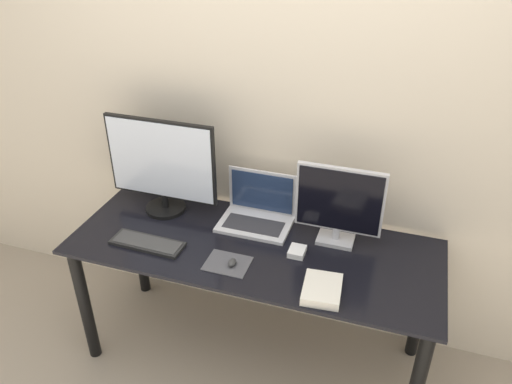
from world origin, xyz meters
TOP-DOWN VIEW (x-y plane):
  - wall_back at (0.00, 0.75)m, footprint 7.00×0.05m
  - desk at (0.00, 0.34)m, footprint 1.80×0.69m
  - monitor_left at (-0.55, 0.51)m, footprint 0.60×0.21m
  - monitor_right at (0.37, 0.51)m, footprint 0.42×0.12m
  - laptop at (-0.05, 0.56)m, footprint 0.37×0.25m
  - keyboard at (-0.49, 0.19)m, footprint 0.37×0.13m
  - mousepad at (-0.07, 0.17)m, footprint 0.20×0.16m
  - mouse at (-0.04, 0.17)m, footprint 0.03×0.06m
  - book at (0.39, 0.12)m, footprint 0.18×0.21m
  - power_brick at (0.22, 0.35)m, footprint 0.08×0.09m

SIDE VIEW (x-z plane):
  - desk at x=0.00m, z-range 0.23..0.98m
  - mousepad at x=-0.07m, z-range 0.74..0.75m
  - keyboard at x=-0.49m, z-range 0.74..0.76m
  - power_brick at x=0.22m, z-range 0.74..0.77m
  - mouse at x=-0.04m, z-range 0.75..0.78m
  - book at x=0.39m, z-range 0.74..0.78m
  - laptop at x=-0.05m, z-range 0.68..0.93m
  - monitor_right at x=0.37m, z-range 0.75..1.16m
  - monitor_left at x=-0.55m, z-range 0.75..1.27m
  - wall_back at x=0.00m, z-range 0.00..2.50m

